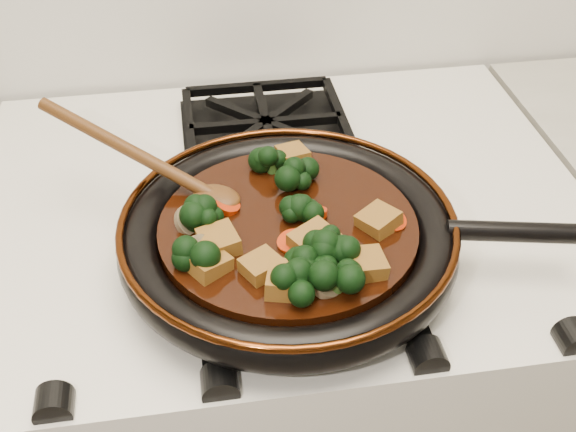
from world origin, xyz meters
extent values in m
cube|color=silver|center=(0.00, 1.69, 0.45)|extent=(0.76, 0.60, 0.90)
cylinder|color=black|center=(-0.01, 1.57, 0.93)|extent=(0.34, 0.34, 0.01)
torus|color=black|center=(-0.01, 1.57, 0.94)|extent=(0.36, 0.36, 0.04)
torus|color=#461E0A|center=(-0.01, 1.57, 0.96)|extent=(0.36, 0.36, 0.01)
cylinder|color=black|center=(0.22, 1.52, 0.96)|extent=(0.14, 0.05, 0.02)
cylinder|color=black|center=(-0.01, 1.57, 0.95)|extent=(0.28, 0.28, 0.02)
cube|color=brown|center=(0.01, 1.52, 0.97)|extent=(0.06, 0.06, 0.03)
cube|color=brown|center=(0.08, 1.55, 0.97)|extent=(0.05, 0.05, 0.03)
cube|color=brown|center=(0.05, 1.48, 0.97)|extent=(0.04, 0.04, 0.03)
cube|color=brown|center=(-0.05, 1.50, 0.97)|extent=(0.05, 0.05, 0.02)
cube|color=brown|center=(-0.02, 1.47, 0.97)|extent=(0.05, 0.05, 0.03)
cube|color=brown|center=(-0.10, 1.51, 0.97)|extent=(0.05, 0.05, 0.02)
cube|color=brown|center=(0.01, 1.68, 0.97)|extent=(0.04, 0.04, 0.02)
cube|color=brown|center=(-0.09, 1.54, 0.97)|extent=(0.05, 0.05, 0.03)
cylinder|color=#AD2404|center=(0.10, 1.55, 0.96)|extent=(0.03, 0.03, 0.02)
cylinder|color=#AD2404|center=(-0.01, 1.53, 0.96)|extent=(0.03, 0.03, 0.02)
cylinder|color=#AD2404|center=(-0.07, 1.60, 0.96)|extent=(0.03, 0.03, 0.02)
cylinder|color=#AD2404|center=(0.02, 1.57, 0.96)|extent=(0.03, 0.03, 0.01)
cylinder|color=olive|center=(-0.11, 1.53, 0.97)|extent=(0.04, 0.05, 0.03)
cylinder|color=olive|center=(-0.11, 1.58, 0.97)|extent=(0.05, 0.05, 0.03)
cylinder|color=olive|center=(0.01, 1.47, 0.97)|extent=(0.05, 0.05, 0.03)
ellipsoid|color=#4F2C10|center=(-0.08, 1.62, 0.96)|extent=(0.07, 0.06, 0.02)
cylinder|color=#4F2C10|center=(-0.18, 1.68, 1.00)|extent=(0.02, 0.02, 0.23)
camera|label=1|loc=(-0.10, 0.98, 1.45)|focal=45.00mm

